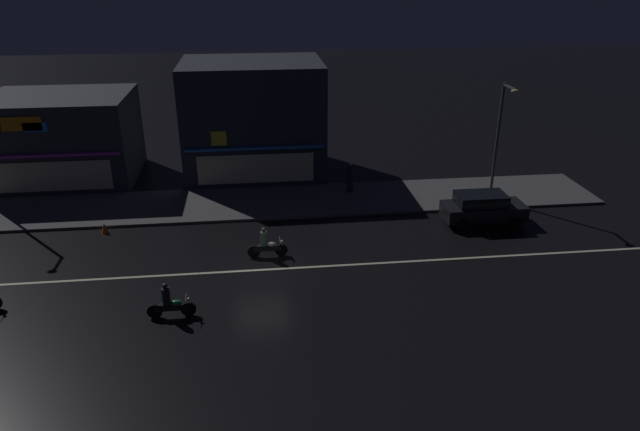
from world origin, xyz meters
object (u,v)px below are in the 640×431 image
Objects in this scene: streetlamp_mid at (500,132)px; traffic_cone at (104,228)px; motorcycle_lead at (266,244)px; motorcycle_following at (169,303)px; parked_car_near_kerb at (483,208)px; pedestrian_on_sidewalk at (350,178)px.

streetlamp_mid is 12.13× the size of traffic_cone.
motorcycle_lead reaches higher than traffic_cone.
parked_car_near_kerb is at bearing -156.55° from motorcycle_following.
motorcycle_lead is 6.07m from motorcycle_following.
parked_car_near_kerb is 19.81m from traffic_cone.
motorcycle_lead is 3.45× the size of traffic_cone.
pedestrian_on_sidewalk is 14.04m from traffic_cone.
traffic_cone is at bearing 176.95° from parked_car_near_kerb.
traffic_cone is (-19.77, 1.05, -0.59)m from parked_car_near_kerb.
motorcycle_following is at bearing -149.50° from streetlamp_mid.
pedestrian_on_sidewalk is at bearing -128.38° from motorcycle_following.
parked_car_near_kerb reaches higher than traffic_cone.
pedestrian_on_sidewalk is 3.36× the size of traffic_cone.
parked_car_near_kerb is 2.26× the size of motorcycle_lead.
pedestrian_on_sidewalk is at bearing 165.99° from streetlamp_mid.
motorcycle_following is 3.45× the size of traffic_cone.
streetlamp_mid reaches higher than traffic_cone.
streetlamp_mid reaches higher than motorcycle_lead.
pedestrian_on_sidewalk is 8.06m from parked_car_near_kerb.
parked_car_near_kerb is (6.32, -5.00, -0.12)m from pedestrian_on_sidewalk.
pedestrian_on_sidewalk is at bearing 16.34° from traffic_cone.
motorcycle_lead is at bearing -23.62° from traffic_cone.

